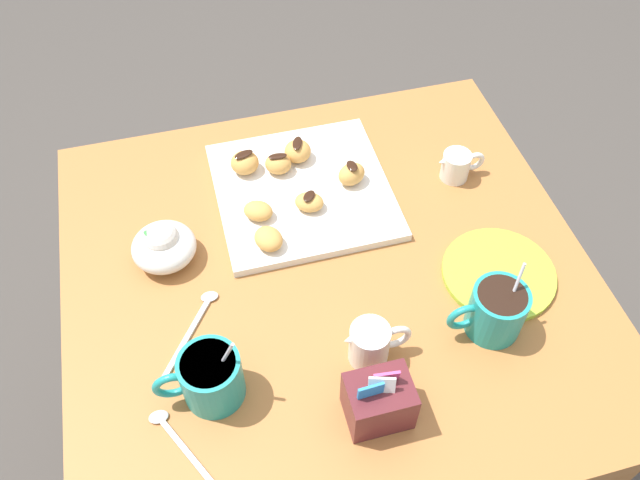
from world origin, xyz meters
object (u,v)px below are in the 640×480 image
pastry_plate_square (301,191)px  ice_cream_bowl (163,245)px  sugar_caddy (375,402)px  dining_table (328,316)px  saucer_lime_left (499,274)px  chocolate_sauce_pitcher (457,165)px  beignet_6 (258,211)px  coffee_mug_teal_right (210,377)px  beignet_4 (278,164)px  cream_pitcher_white (371,343)px  beignet_3 (307,203)px  coffee_mug_teal_left (496,310)px  beignet_2 (245,163)px  beignet_1 (298,151)px  beignet_0 (352,174)px  beignet_5 (269,239)px

pastry_plate_square → ice_cream_bowl: bearing=18.3°
pastry_plate_square → sugar_caddy: (0.00, 0.44, 0.03)m
dining_table → saucer_lime_left: 0.31m
chocolate_sauce_pitcher → beignet_6: (0.37, 0.02, -0.00)m
saucer_lime_left → coffee_mug_teal_right: bearing=10.1°
dining_table → chocolate_sauce_pitcher: size_ratio=9.40×
pastry_plate_square → beignet_4: beignet_4 is taller
cream_pitcher_white → sugar_caddy: 0.09m
chocolate_sauce_pitcher → saucer_lime_left: (0.02, 0.23, -0.03)m
beignet_3 → dining_table: bearing=91.7°
dining_table → chocolate_sauce_pitcher: bearing=-151.5°
pastry_plate_square → beignet_6: (0.09, 0.05, 0.02)m
coffee_mug_teal_left → beignet_4: bearing=-58.3°
beignet_2 → ice_cream_bowl: bearing=43.0°
beignet_6 → beignet_2: bearing=-89.4°
saucer_lime_left → beignet_1: (0.26, -0.34, 0.03)m
beignet_6 → beignet_1: bearing=-129.3°
dining_table → pastry_plate_square: 0.23m
cream_pitcher_white → beignet_6: 0.32m
beignet_0 → beignet_3: bearing=24.0°
coffee_mug_teal_right → beignet_0: coffee_mug_teal_right is taller
chocolate_sauce_pitcher → beignet_4: bearing=-14.5°
beignet_2 → coffee_mug_teal_left: bearing=126.2°
beignet_4 → pastry_plate_square: bearing=118.7°
saucer_lime_left → beignet_5: (0.35, -0.15, 0.03)m
sugar_caddy → beignet_0: 0.44m
coffee_mug_teal_left → chocolate_sauce_pitcher: bearing=-102.5°
beignet_1 → beignet_4: size_ratio=1.05×
chocolate_sauce_pitcher → beignet_2: size_ratio=1.78×
dining_table → beignet_4: bearing=-82.1°
coffee_mug_teal_left → beignet_3: bearing=-53.8°
beignet_0 → beignet_4: beignet_0 is taller
beignet_5 → ice_cream_bowl: bearing=-9.6°
pastry_plate_square → coffee_mug_teal_left: coffee_mug_teal_left is taller
dining_table → pastry_plate_square: bearing=-88.9°
beignet_3 → beignet_0: bearing=-156.0°
beignet_3 → beignet_4: size_ratio=1.05×
beignet_3 → beignet_4: bearing=-74.3°
cream_pitcher_white → chocolate_sauce_pitcher: (-0.27, -0.32, -0.01)m
dining_table → coffee_mug_teal_right: (0.22, 0.16, 0.18)m
cream_pitcher_white → beignet_2: size_ratio=2.03×
coffee_mug_teal_right → sugar_caddy: coffee_mug_teal_right is taller
beignet_1 → beignet_6: 0.16m
saucer_lime_left → beignet_0: (0.18, -0.25, 0.03)m
beignet_3 → beignet_6: 0.09m
cream_pitcher_white → beignet_4: 0.40m
beignet_3 → coffee_mug_teal_right: bearing=54.2°
beignet_2 → beignet_6: (-0.00, 0.12, -0.01)m
sugar_caddy → beignet_5: bearing=-76.0°
chocolate_sauce_pitcher → dining_table: bearing=28.5°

